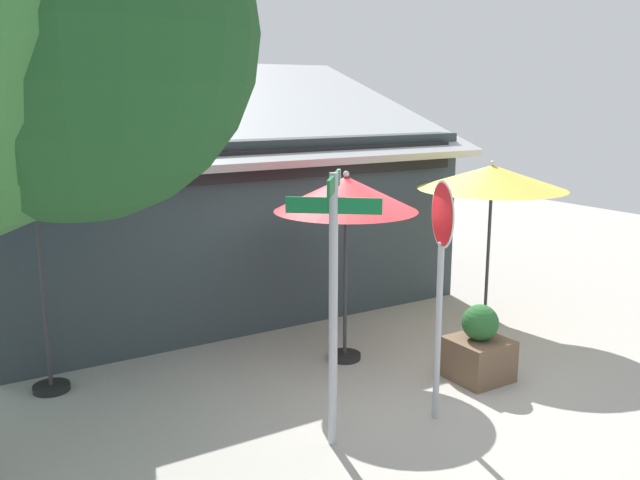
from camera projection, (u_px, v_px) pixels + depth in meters
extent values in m
cube|color=#ADA8A0|center=(379.00, 379.00, 8.87)|extent=(28.00, 28.00, 0.10)
cube|color=#333D42|center=(204.00, 217.00, 12.06)|extent=(7.61, 4.53, 2.92)
cube|color=#B7BABF|center=(203.00, 106.00, 11.53)|extent=(8.11, 5.02, 1.68)
cube|color=black|center=(263.00, 165.00, 9.91)|extent=(7.01, 0.16, 0.44)
cylinder|color=#A8AAB2|center=(333.00, 314.00, 6.85)|extent=(0.09, 0.09, 2.84)
cube|color=#116B38|center=(334.00, 183.00, 6.58)|extent=(0.62, 0.75, 0.16)
cube|color=#116B38|center=(334.00, 206.00, 6.62)|extent=(0.75, 0.62, 0.16)
cube|color=white|center=(339.00, 177.00, 7.07)|extent=(0.06, 0.07, 0.16)
cylinder|color=#A8AAB2|center=(438.00, 332.00, 7.51)|extent=(0.07, 0.07, 2.02)
cylinder|color=white|center=(443.00, 214.00, 7.23)|extent=(0.30, 0.67, 0.73)
cylinder|color=red|center=(443.00, 214.00, 7.23)|extent=(0.30, 0.63, 0.68)
cylinder|color=black|center=(52.00, 388.00, 8.41)|extent=(0.44, 0.44, 0.08)
cylinder|color=#333335|center=(44.00, 299.00, 8.17)|extent=(0.05, 0.05, 2.36)
cone|color=#2D99BC|center=(34.00, 190.00, 7.90)|extent=(2.14, 2.14, 0.36)
sphere|color=silver|center=(33.00, 172.00, 7.85)|extent=(0.08, 0.08, 0.08)
cylinder|color=black|center=(345.00, 356.00, 9.42)|extent=(0.44, 0.44, 0.08)
cylinder|color=#333335|center=(345.00, 285.00, 9.20)|extent=(0.05, 0.05, 2.12)
cone|color=#B21E23|center=(346.00, 194.00, 8.95)|extent=(1.91, 1.91, 0.46)
sphere|color=silver|center=(346.00, 174.00, 8.89)|extent=(0.08, 0.08, 0.08)
cylinder|color=black|center=(485.00, 321.00, 10.87)|extent=(0.44, 0.44, 0.08)
cylinder|color=#333335|center=(488.00, 256.00, 10.65)|extent=(0.05, 0.05, 2.20)
cone|color=#EAD14C|center=(492.00, 177.00, 10.39)|extent=(2.26, 2.26, 0.37)
sphere|color=silver|center=(493.00, 163.00, 10.34)|extent=(0.08, 0.08, 0.08)
sphere|color=#1E4C23|center=(70.00, 33.00, 5.75)|extent=(3.22, 3.22, 3.22)
cube|color=brown|center=(478.00, 359.00, 8.72)|extent=(0.70, 0.70, 0.53)
sphere|color=#28602D|center=(480.00, 323.00, 8.62)|extent=(0.46, 0.46, 0.46)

